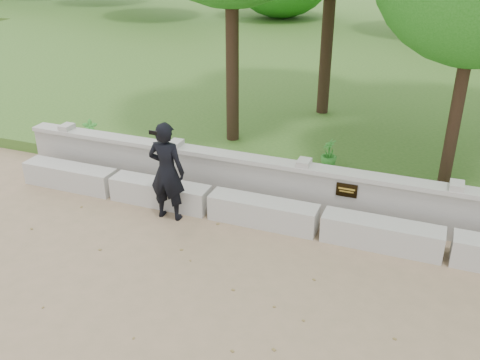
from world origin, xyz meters
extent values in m
plane|color=#8F7557|center=(0.00, 0.00, 0.00)|extent=(80.00, 80.00, 0.00)
cube|color=#31591B|center=(0.00, 14.00, 0.12)|extent=(40.00, 22.00, 0.25)
cube|color=#ADAAA3|center=(-5.00, 1.90, 0.23)|extent=(1.90, 0.45, 0.45)
cube|color=#ADAAA3|center=(-3.00, 1.90, 0.23)|extent=(1.90, 0.45, 0.45)
cube|color=#ADAAA3|center=(-1.00, 1.90, 0.23)|extent=(1.90, 0.45, 0.45)
cube|color=#ADAAA3|center=(1.00, 1.90, 0.23)|extent=(1.90, 0.45, 0.45)
cube|color=#A2A099|center=(0.00, 2.60, 0.41)|extent=(12.50, 0.25, 0.82)
cube|color=#ADAAA3|center=(0.00, 2.60, 0.86)|extent=(12.50, 0.35, 0.08)
cube|color=black|center=(0.30, 2.46, 0.62)|extent=(0.36, 0.02, 0.24)
imported|color=black|center=(-2.62, 1.52, 0.89)|extent=(0.66, 0.45, 1.77)
cube|color=black|center=(-2.62, 1.17, 1.71)|extent=(0.14, 0.02, 0.07)
cylinder|color=#382619|center=(-2.76, 4.89, 2.34)|extent=(0.28, 0.28, 4.18)
cylinder|color=#382619|center=(-1.30, 7.53, 2.47)|extent=(0.30, 0.30, 4.44)
cylinder|color=#382619|center=(1.84, 4.10, 1.91)|extent=(0.22, 0.22, 3.32)
imported|color=#378A2F|center=(-5.47, 3.31, 0.56)|extent=(0.39, 0.38, 0.62)
imported|color=#378A2F|center=(-0.37, 4.12, 0.54)|extent=(0.40, 0.42, 0.59)
camera|label=1|loc=(1.54, -5.73, 4.69)|focal=40.00mm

